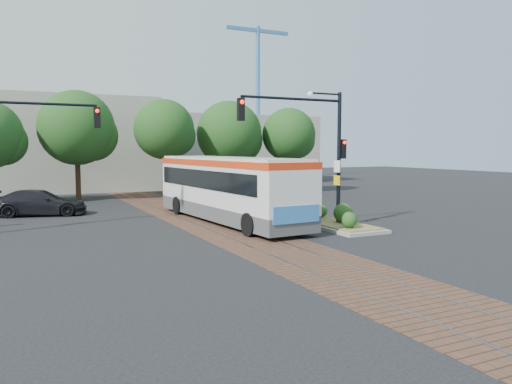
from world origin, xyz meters
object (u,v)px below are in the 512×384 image
(signal_pole_left, at_px, (17,143))
(parked_car, at_px, (40,203))
(city_bus, at_px, (227,186))
(signal_pole_main, at_px, (317,137))
(traffic_island, at_px, (334,220))

(signal_pole_left, xyz_separation_m, parked_car, (1.04, 5.38, -3.16))
(parked_car, bearing_deg, city_bus, -114.67)
(parked_car, bearing_deg, signal_pole_main, -118.97)
(traffic_island, height_order, parked_car, parked_car)
(traffic_island, distance_m, parked_car, 15.92)
(traffic_island, bearing_deg, city_bus, 135.40)
(traffic_island, height_order, signal_pole_left, signal_pole_left)
(traffic_island, xyz_separation_m, signal_pole_left, (-13.19, 4.89, 3.54))
(signal_pole_left, height_order, parked_car, signal_pole_left)
(signal_pole_main, bearing_deg, traffic_island, -5.36)
(city_bus, bearing_deg, traffic_island, -48.65)
(signal_pole_left, bearing_deg, signal_pole_main, -21.45)
(traffic_island, distance_m, signal_pole_main, 3.95)
(city_bus, relative_size, parked_car, 2.50)
(city_bus, xyz_separation_m, signal_pole_main, (2.86, -3.67, 2.37))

